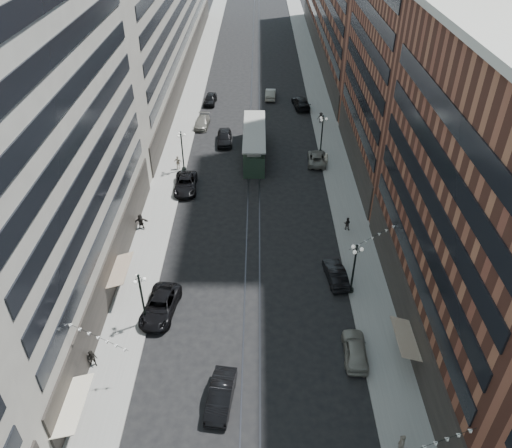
{
  "coord_description": "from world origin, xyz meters",
  "views": [
    {
      "loc": [
        0.5,
        -2.36,
        32.43
      ],
      "look_at": [
        0.33,
        36.0,
        5.0
      ],
      "focal_mm": 35.0,
      "sensor_mm": 36.0,
      "label": 1
    }
  ],
  "objects_px": {
    "lamppost_se_mid": "(322,133)",
    "car_12": "(301,103)",
    "car_5": "(221,395)",
    "car_14": "(270,94)",
    "car_9": "(210,99)",
    "pedestrian_5": "(141,221)",
    "pedestrian_7": "(347,224)",
    "lamppost_se_far": "(354,267)",
    "car_4": "(355,350)",
    "car_13": "(225,138)",
    "streetcar": "(254,144)",
    "lamppost_sw_far": "(142,298)",
    "car_10": "(336,274)",
    "lamppost_sw_mid": "(182,150)",
    "car_8": "(202,122)",
    "pedestrian_4": "(402,444)",
    "pedestrian_8": "(326,159)",
    "car_7": "(186,184)",
    "pedestrian_9": "(321,118)",
    "car_11": "(317,158)",
    "car_2": "(160,306)",
    "pedestrian_2": "(92,359)",
    "pedestrian_6": "(178,162)"
  },
  "relations": [
    {
      "from": "lamppost_se_mid",
      "to": "car_12",
      "type": "xyz_separation_m",
      "value": [
        -1.61,
        16.42,
        -2.25
      ]
    },
    {
      "from": "car_5",
      "to": "car_14",
      "type": "bearing_deg",
      "value": 92.66
    },
    {
      "from": "car_9",
      "to": "pedestrian_5",
      "type": "xyz_separation_m",
      "value": [
        -4.72,
        -36.01,
        0.23
      ]
    },
    {
      "from": "car_12",
      "to": "pedestrian_7",
      "type": "xyz_separation_m",
      "value": [
        2.63,
        -34.57,
        0.07
      ]
    },
    {
      "from": "lamppost_se_far",
      "to": "car_4",
      "type": "height_order",
      "value": "lamppost_se_far"
    },
    {
      "from": "car_13",
      "to": "pedestrian_7",
      "type": "distance_m",
      "value": 25.74
    },
    {
      "from": "streetcar",
      "to": "lamppost_sw_far",
      "type": "bearing_deg",
      "value": -106.25
    },
    {
      "from": "car_10",
      "to": "lamppost_se_far",
      "type": "bearing_deg",
      "value": 117.66
    },
    {
      "from": "car_9",
      "to": "car_13",
      "type": "xyz_separation_m",
      "value": [
        3.26,
        -14.9,
        0.1
      ]
    },
    {
      "from": "lamppost_sw_mid",
      "to": "car_12",
      "type": "bearing_deg",
      "value": 51.9
    },
    {
      "from": "car_5",
      "to": "car_8",
      "type": "relative_size",
      "value": 0.98
    },
    {
      "from": "lamppost_se_mid",
      "to": "car_13",
      "type": "relative_size",
      "value": 1.05
    },
    {
      "from": "lamppost_se_mid",
      "to": "car_14",
      "type": "height_order",
      "value": "lamppost_se_mid"
    },
    {
      "from": "pedestrian_4",
      "to": "pedestrian_8",
      "type": "distance_m",
      "value": 40.07
    },
    {
      "from": "pedestrian_5",
      "to": "pedestrian_7",
      "type": "height_order",
      "value": "pedestrian_5"
    },
    {
      "from": "car_7",
      "to": "pedestrian_7",
      "type": "xyz_separation_m",
      "value": [
        18.63,
        -8.48,
        0.12
      ]
    },
    {
      "from": "car_10",
      "to": "car_8",
      "type": "bearing_deg",
      "value": -72.91
    },
    {
      "from": "car_5",
      "to": "pedestrian_8",
      "type": "bearing_deg",
      "value": 79.31
    },
    {
      "from": "car_5",
      "to": "pedestrian_9",
      "type": "distance_m",
      "value": 51.39
    },
    {
      "from": "car_5",
      "to": "car_9",
      "type": "xyz_separation_m",
      "value": [
        -5.37,
        57.84,
        -0.01
      ]
    },
    {
      "from": "pedestrian_7",
      "to": "pedestrian_9",
      "type": "relative_size",
      "value": 0.93
    },
    {
      "from": "pedestrian_5",
      "to": "car_11",
      "type": "bearing_deg",
      "value": 26.46
    },
    {
      "from": "pedestrian_8",
      "to": "car_14",
      "type": "bearing_deg",
      "value": -90.71
    },
    {
      "from": "pedestrian_7",
      "to": "car_11",
      "type": "bearing_deg",
      "value": -66.68
    },
    {
      "from": "car_2",
      "to": "pedestrian_8",
      "type": "distance_m",
      "value": 32.25
    },
    {
      "from": "car_9",
      "to": "pedestrian_4",
      "type": "bearing_deg",
      "value": -70.1
    },
    {
      "from": "lamppost_se_mid",
      "to": "streetcar",
      "type": "xyz_separation_m",
      "value": [
        -9.2,
        -0.44,
        -1.38
      ]
    },
    {
      "from": "pedestrian_5",
      "to": "pedestrian_9",
      "type": "bearing_deg",
      "value": 41.19
    },
    {
      "from": "car_4",
      "to": "car_11",
      "type": "relative_size",
      "value": 0.92
    },
    {
      "from": "lamppost_sw_mid",
      "to": "car_11",
      "type": "distance_m",
      "value": 17.91
    },
    {
      "from": "car_10",
      "to": "pedestrian_7",
      "type": "relative_size",
      "value": 3.0
    },
    {
      "from": "car_11",
      "to": "pedestrian_9",
      "type": "xyz_separation_m",
      "value": [
        1.82,
        12.72,
        0.28
      ]
    },
    {
      "from": "pedestrian_7",
      "to": "car_2",
      "type": "bearing_deg",
      "value": 50.88
    },
    {
      "from": "car_2",
      "to": "pedestrian_7",
      "type": "height_order",
      "value": "pedestrian_7"
    },
    {
      "from": "lamppost_se_far",
      "to": "pedestrian_2",
      "type": "xyz_separation_m",
      "value": [
        -21.7,
        -8.68,
        -2.1
      ]
    },
    {
      "from": "streetcar",
      "to": "pedestrian_4",
      "type": "xyz_separation_m",
      "value": [
        10.18,
        -43.33,
        -0.66
      ]
    },
    {
      "from": "pedestrian_9",
      "to": "pedestrian_7",
      "type": "bearing_deg",
      "value": -88.89
    },
    {
      "from": "car_5",
      "to": "pedestrian_4",
      "type": "xyz_separation_m",
      "value": [
        12.38,
        -3.92,
        0.25
      ]
    },
    {
      "from": "lamppost_sw_far",
      "to": "pedestrian_9",
      "type": "bearing_deg",
      "value": 65.19
    },
    {
      "from": "pedestrian_7",
      "to": "pedestrian_8",
      "type": "height_order",
      "value": "pedestrian_8"
    },
    {
      "from": "lamppost_se_far",
      "to": "pedestrian_7",
      "type": "relative_size",
      "value": 3.59
    },
    {
      "from": "car_4",
      "to": "car_9",
      "type": "height_order",
      "value": "car_9"
    },
    {
      "from": "pedestrian_2",
      "to": "car_7",
      "type": "relative_size",
      "value": 0.29
    },
    {
      "from": "streetcar",
      "to": "lamppost_se_far",
      "type": "bearing_deg",
      "value": -71.54
    },
    {
      "from": "car_2",
      "to": "car_7",
      "type": "bearing_deg",
      "value": 98.3
    },
    {
      "from": "pedestrian_5",
      "to": "car_7",
      "type": "bearing_deg",
      "value": 54.97
    },
    {
      "from": "pedestrian_4",
      "to": "car_8",
      "type": "xyz_separation_m",
      "value": [
        -18.26,
        52.56,
        -0.33
      ]
    },
    {
      "from": "pedestrian_2",
      "to": "pedestrian_8",
      "type": "bearing_deg",
      "value": 53.37
    },
    {
      "from": "car_5",
      "to": "pedestrian_7",
      "type": "distance_m",
      "value": 25.01
    },
    {
      "from": "car_13",
      "to": "pedestrian_6",
      "type": "xyz_separation_m",
      "value": [
        -5.64,
        -7.78,
        0.19
      ]
    }
  ]
}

